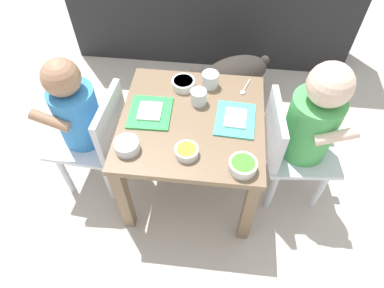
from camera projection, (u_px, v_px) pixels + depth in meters
name	position (u px, v px, depth m)	size (l,w,h in m)	color
ground_plane	(192.00, 181.00, 1.61)	(7.00, 7.00, 0.00)	beige
dining_table	(192.00, 132.00, 1.33)	(0.54, 0.54, 0.43)	#7A6047
seated_child_left	(80.00, 115.00, 1.30)	(0.30, 0.30, 0.68)	silver
seated_child_right	(309.00, 123.00, 1.24)	(0.31, 0.31, 0.71)	silver
dog	(230.00, 75.00, 1.79)	(0.46, 0.34, 0.30)	#332D28
food_tray_left	(150.00, 112.00, 1.29)	(0.16, 0.18, 0.02)	green
food_tray_right	(235.00, 119.00, 1.26)	(0.15, 0.19, 0.02)	#4CC6BC
water_cup_left	(210.00, 81.00, 1.37)	(0.07, 0.07, 0.06)	white
water_cup_right	(199.00, 98.00, 1.31)	(0.06, 0.06, 0.06)	white
cereal_bowl_right_side	(188.00, 151.00, 1.15)	(0.08, 0.08, 0.03)	white
cereal_bowl_left_side	(183.00, 83.00, 1.37)	(0.10, 0.10, 0.03)	white
veggie_bowl_far	(127.00, 146.00, 1.17)	(0.09, 0.09, 0.04)	white
veggie_bowl_near	(243.00, 166.00, 1.11)	(0.10, 0.10, 0.04)	silver
spoon_by_left_tray	(245.00, 88.00, 1.37)	(0.05, 0.10, 0.01)	silver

